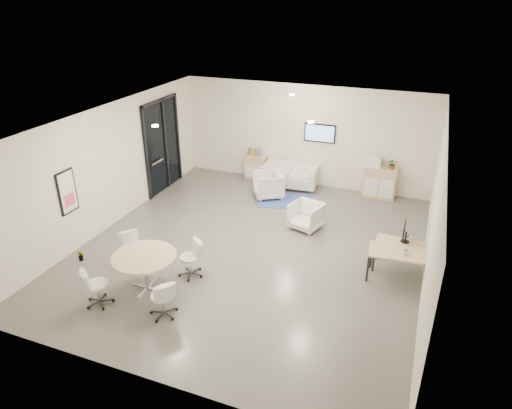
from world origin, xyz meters
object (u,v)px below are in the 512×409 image
at_px(sideboard_right, 380,182).
at_px(armchair_left, 268,184).
at_px(sideboard_left, 256,167).
at_px(loveseat, 290,176).
at_px(desk_rear, 404,248).
at_px(armchair_right, 306,215).
at_px(round_table, 144,259).
at_px(desk_front, 401,255).

bearing_deg(sideboard_right, armchair_left, -159.40).
relative_size(sideboard_left, armchair_left, 0.95).
relative_size(sideboard_right, armchair_left, 1.13).
bearing_deg(armchair_left, loveseat, 127.45).
distance_m(loveseat, armchair_left, 1.09).
bearing_deg(desk_rear, armchair_right, 159.72).
bearing_deg(loveseat, round_table, -104.73).
bearing_deg(round_table, sideboard_left, 90.69).
relative_size(armchair_right, round_table, 0.59).
relative_size(sideboard_right, loveseat, 0.55).
height_order(armchair_right, desk_rear, armchair_right).
height_order(sideboard_left, round_table, same).
distance_m(loveseat, round_table, 6.55).
distance_m(desk_rear, round_table, 5.66).
distance_m(sideboard_right, round_table, 7.70).
bearing_deg(loveseat, sideboard_left, 165.98).
bearing_deg(desk_front, loveseat, 126.64).
xyz_separation_m(desk_rear, round_table, (-4.99, -2.68, 0.14)).
height_order(desk_front, round_table, round_table).
bearing_deg(desk_rear, armchair_left, 151.17).
distance_m(sideboard_left, loveseat, 1.29).
distance_m(armchair_left, round_table, 5.48).
xyz_separation_m(loveseat, round_table, (-1.19, -6.43, 0.38)).
bearing_deg(armchair_right, round_table, -106.17).
relative_size(sideboard_right, desk_front, 0.69).
height_order(sideboard_right, round_table, sideboard_right).
bearing_deg(armchair_left, round_table, -39.83).
bearing_deg(desk_rear, sideboard_right, 108.95).
bearing_deg(sideboard_right, sideboard_left, 179.35).
bearing_deg(desk_rear, loveseat, 139.65).
bearing_deg(sideboard_right, desk_front, -77.02).
bearing_deg(round_table, desk_rear, 28.29).
height_order(sideboard_left, desk_front, sideboard_left).
height_order(sideboard_left, armchair_left, armchair_left).
bearing_deg(armchair_right, sideboard_right, 76.57).
distance_m(armchair_right, desk_rear, 2.83).
height_order(desk_rear, round_table, round_table).
distance_m(sideboard_right, loveseat, 2.78).
relative_size(sideboard_left, round_table, 0.61).
bearing_deg(sideboard_left, round_table, -89.31).
relative_size(armchair_left, armchair_right, 1.09).
relative_size(loveseat, armchair_right, 2.25).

